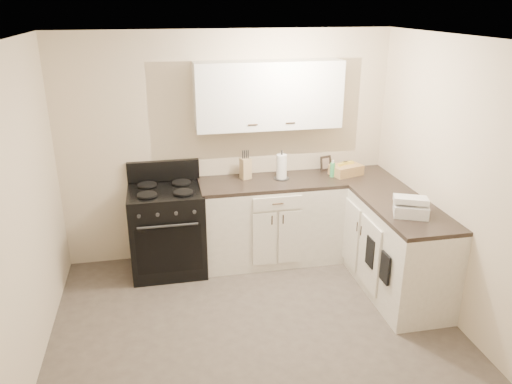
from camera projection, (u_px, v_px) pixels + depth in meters
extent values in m
plane|color=#473F38|center=(261.00, 345.00, 4.28)|extent=(3.60, 3.60, 0.00)
plane|color=white|center=(262.00, 42.00, 3.39)|extent=(3.60, 3.60, 0.00)
plane|color=beige|center=(227.00, 148.00, 5.48)|extent=(3.60, 0.00, 3.60)
plane|color=beige|center=(472.00, 194.00, 4.17)|extent=(0.00, 3.60, 3.60)
plane|color=beige|center=(11.00, 231.00, 3.50)|extent=(0.00, 3.60, 3.60)
plane|color=beige|center=(348.00, 369.00, 2.19)|extent=(3.60, 0.00, 3.60)
cube|color=white|center=(270.00, 222.00, 5.57)|extent=(1.55, 0.60, 0.90)
cube|color=white|center=(385.00, 239.00, 5.18)|extent=(0.60, 1.90, 0.90)
cube|color=black|center=(271.00, 182.00, 5.40)|extent=(1.55, 0.60, 0.04)
cube|color=black|center=(390.00, 197.00, 5.01)|extent=(0.60, 1.90, 0.04)
cube|color=white|center=(269.00, 95.00, 5.21)|extent=(1.55, 0.30, 0.70)
cube|color=black|center=(168.00, 231.00, 5.33)|extent=(0.77, 0.66, 0.93)
cube|color=tan|center=(246.00, 168.00, 5.43)|extent=(0.13, 0.12, 0.23)
cylinder|color=white|center=(282.00, 167.00, 5.41)|extent=(0.14, 0.14, 0.27)
cylinder|color=#42AE62|center=(332.00, 170.00, 5.50)|extent=(0.07, 0.07, 0.16)
cube|color=black|center=(326.00, 163.00, 5.70)|extent=(0.14, 0.08, 0.17)
cube|color=tan|center=(346.00, 170.00, 5.57)|extent=(0.38, 0.31, 0.11)
cube|color=white|center=(411.00, 209.00, 4.53)|extent=(0.39, 0.38, 0.11)
cylinder|color=silver|center=(417.00, 210.00, 4.47)|extent=(0.09, 0.09, 0.14)
cube|color=black|center=(385.00, 268.00, 4.48)|extent=(0.02, 0.16, 0.28)
cube|color=black|center=(370.00, 252.00, 4.78)|extent=(0.02, 0.17, 0.29)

